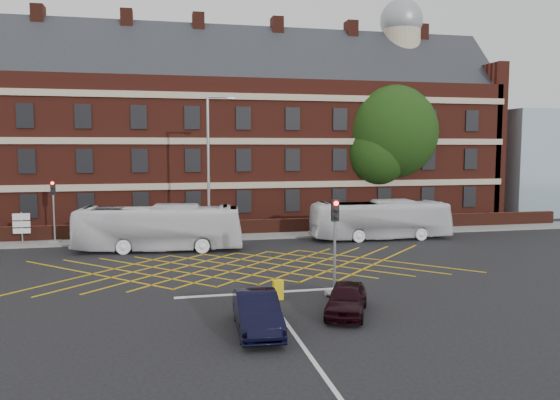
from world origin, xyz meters
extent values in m
plane|color=black|center=(0.00, 0.00, 0.00)|extent=(120.00, 120.00, 0.00)
cube|color=#551E15|center=(0.00, 22.00, 6.00)|extent=(50.00, 12.00, 12.00)
cube|color=#202428|center=(0.00, 22.00, 12.00)|extent=(51.00, 10.61, 10.61)
cube|color=#B7A88C|center=(0.00, 15.92, 7.00)|extent=(50.00, 0.18, 0.50)
cube|color=black|center=(0.00, 15.94, 5.50)|extent=(1.20, 0.14, 1.80)
cube|color=#461C12|center=(-7.00, 22.00, 16.50)|extent=(1.00, 1.40, 3.20)
cylinder|color=#B7A88C|center=(18.00, 22.00, 15.00)|extent=(3.60, 3.60, 6.00)
sphere|color=gray|center=(18.00, 22.00, 18.40)|extent=(4.00, 4.00, 4.00)
cube|color=#461C12|center=(0.00, 13.00, 0.55)|extent=(56.00, 0.50, 1.10)
cube|color=slate|center=(0.00, 12.00, 0.06)|extent=(60.00, 3.00, 0.12)
cube|color=#99B2BF|center=(34.00, 21.00, 5.00)|extent=(14.00, 10.00, 10.00)
cube|color=#CC990C|center=(0.00, 2.00, 0.01)|extent=(8.22, 8.22, 0.02)
cube|color=silver|center=(0.00, -3.50, 0.01)|extent=(8.00, 0.30, 0.02)
cube|color=silver|center=(0.00, -10.00, 0.01)|extent=(0.15, 14.00, 0.02)
imported|color=white|center=(-4.63, 7.81, 1.46)|extent=(10.69, 3.81, 2.91)
imported|color=white|center=(10.72, 8.91, 1.39)|extent=(10.07, 2.69, 2.78)
imported|color=black|center=(-1.20, -8.48, 0.69)|extent=(1.67, 4.26, 1.38)
imported|color=black|center=(2.55, -7.27, 0.62)|extent=(2.85, 3.95, 1.25)
cylinder|color=black|center=(15.00, 17.55, 3.08)|extent=(0.90, 0.90, 6.16)
sphere|color=black|center=(15.00, 17.55, 7.84)|extent=(8.41, 8.41, 8.41)
sphere|color=black|center=(13.50, 16.75, 5.96)|extent=(5.47, 5.47, 5.47)
sphere|color=black|center=(16.50, 18.35, 6.36)|extent=(5.05, 5.05, 5.05)
cube|color=slate|center=(2.90, -4.68, 0.10)|extent=(0.70, 0.70, 0.20)
cylinder|color=gray|center=(2.90, -4.68, 1.75)|extent=(0.12, 0.12, 3.50)
cube|color=black|center=(2.90, -4.68, 3.80)|extent=(0.30, 0.25, 0.95)
sphere|color=#FF0C05|center=(2.90, -4.82, 4.12)|extent=(0.20, 0.20, 0.20)
cube|color=slate|center=(-11.57, 11.99, 0.10)|extent=(0.70, 0.70, 0.20)
cylinder|color=gray|center=(-11.57, 11.99, 1.75)|extent=(0.12, 0.12, 3.50)
cube|color=black|center=(-11.57, 11.99, 3.80)|extent=(0.30, 0.25, 0.95)
sphere|color=#FF0C05|center=(-11.57, 11.85, 4.12)|extent=(0.20, 0.20, 0.20)
cube|color=slate|center=(-1.42, 8.51, 0.10)|extent=(1.00, 1.00, 0.20)
cylinder|color=gray|center=(-1.42, 8.51, 4.87)|extent=(0.18, 0.18, 9.73)
cylinder|color=gray|center=(-0.72, 8.51, 9.73)|extent=(1.60, 0.12, 0.12)
cube|color=gray|center=(0.08, 8.51, 9.68)|extent=(0.50, 0.20, 0.12)
cylinder|color=gray|center=(-13.62, 11.96, 1.10)|extent=(0.10, 0.10, 2.20)
cube|color=silver|center=(-13.62, 11.88, 1.90)|extent=(1.10, 0.06, 0.45)
cube|color=silver|center=(-13.62, 11.88, 1.40)|extent=(1.10, 0.06, 0.40)
cube|color=silver|center=(-13.62, 11.88, 0.95)|extent=(1.10, 0.06, 0.35)
cube|color=yellow|center=(0.38, -4.60, 0.41)|extent=(0.43, 0.36, 0.82)
camera|label=1|loc=(-4.44, -27.06, 6.52)|focal=35.00mm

